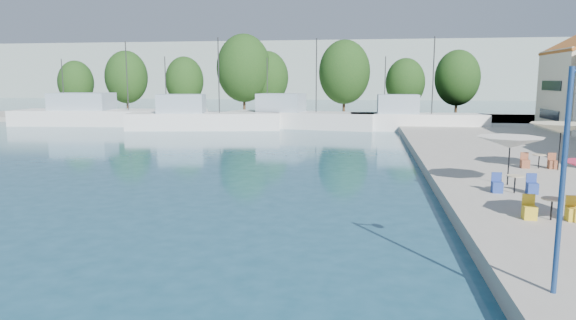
% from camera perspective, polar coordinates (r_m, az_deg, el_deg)
% --- Properties ---
extents(quay_far, '(90.00, 16.00, 0.60)m').
position_cam_1_polar(quay_far, '(68.60, -0.22, 4.68)').
color(quay_far, gray).
rests_on(quay_far, ground).
extents(hill_west, '(180.00, 40.00, 16.00)m').
position_cam_1_polar(hill_west, '(163.90, -2.72, 9.80)').
color(hill_west, gray).
rests_on(hill_west, ground).
extents(hill_east, '(140.00, 40.00, 12.00)m').
position_cam_1_polar(hill_east, '(184.35, 20.75, 8.52)').
color(hill_east, gray).
rests_on(hill_east, ground).
extents(trawler_01, '(22.81, 7.97, 10.20)m').
position_cam_1_polar(trawler_01, '(65.27, -19.60, 4.63)').
color(trawler_01, silver).
rests_on(trawler_01, ground).
extents(trawler_02, '(16.78, 6.98, 10.20)m').
position_cam_1_polar(trawler_02, '(56.62, -9.68, 4.45)').
color(trawler_02, white).
rests_on(trawler_02, ground).
extents(trawler_03, '(17.02, 7.18, 10.20)m').
position_cam_1_polar(trawler_03, '(57.71, 1.14, 4.65)').
color(trawler_03, silver).
rests_on(trawler_03, ground).
extents(trawler_04, '(14.27, 4.10, 10.20)m').
position_cam_1_polar(trawler_04, '(56.36, 13.83, 4.30)').
color(trawler_04, silver).
rests_on(trawler_04, ground).
extents(tree_01, '(5.12, 5.12, 7.57)m').
position_cam_1_polar(tree_01, '(82.82, -22.51, 7.97)').
color(tree_01, '#3F2B19').
rests_on(tree_01, quay_far).
extents(tree_02, '(6.01, 6.01, 8.89)m').
position_cam_1_polar(tree_02, '(77.87, -17.51, 8.77)').
color(tree_02, '#3F2B19').
rests_on(tree_02, quay_far).
extents(tree_03, '(5.44, 5.44, 8.05)m').
position_cam_1_polar(tree_03, '(75.67, -11.43, 8.65)').
color(tree_03, '#3F2B19').
rests_on(tree_03, quay_far).
extents(tree_04, '(7.40, 7.40, 10.95)m').
position_cam_1_polar(tree_04, '(71.32, -4.93, 10.13)').
color(tree_04, '#3F2B19').
rests_on(tree_04, quay_far).
extents(tree_05, '(5.90, 5.90, 8.74)m').
position_cam_1_polar(tree_05, '(72.57, -2.30, 9.12)').
color(tree_05, '#3F2B19').
rests_on(tree_05, quay_far).
extents(tree_06, '(6.74, 6.74, 9.98)m').
position_cam_1_polar(tree_06, '(68.90, 6.28, 9.69)').
color(tree_06, '#3F2B19').
rests_on(tree_06, quay_far).
extents(tree_07, '(5.13, 5.13, 7.59)m').
position_cam_1_polar(tree_07, '(69.82, 12.90, 8.38)').
color(tree_07, '#3F2B19').
rests_on(tree_07, quay_far).
extents(tree_08, '(5.85, 5.85, 8.66)m').
position_cam_1_polar(tree_08, '(71.64, 18.30, 8.66)').
color(tree_08, '#3F2B19').
rests_on(tree_08, quay_far).
extents(umbrella_white, '(2.98, 2.98, 2.20)m').
position_cam_1_polar(umbrella_white, '(25.04, 23.45, 1.81)').
color(umbrella_white, black).
rests_on(umbrella_white, quay_right).
extents(umbrella_cream, '(3.19, 3.19, 2.49)m').
position_cam_1_polar(umbrella_cream, '(30.36, 28.08, 3.15)').
color(umbrella_cream, black).
rests_on(umbrella_cream, quay_right).
extents(cafe_table_01, '(1.82, 0.70, 0.76)m').
position_cam_1_polar(cafe_table_01, '(19.65, 27.21, -5.14)').
color(cafe_table_01, black).
rests_on(cafe_table_01, quay_right).
extents(cafe_table_02, '(1.82, 0.70, 0.76)m').
position_cam_1_polar(cafe_table_02, '(23.60, 23.87, -2.70)').
color(cafe_table_02, black).
rests_on(cafe_table_02, quay_right).
extents(cafe_table_03, '(1.82, 0.70, 0.76)m').
position_cam_1_polar(cafe_table_03, '(30.74, 26.09, -0.32)').
color(cafe_table_03, black).
rests_on(cafe_table_03, quay_right).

